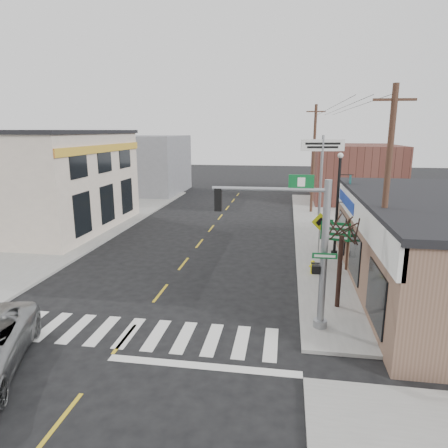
% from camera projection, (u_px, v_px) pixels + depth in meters
% --- Properties ---
extents(ground, '(140.00, 140.00, 0.00)m').
position_uv_depth(ground, '(125.00, 339.00, 13.76)').
color(ground, black).
rests_on(ground, ground).
extents(sidewalk_right, '(6.00, 38.00, 0.13)m').
position_uv_depth(sidewalk_right, '(344.00, 244.00, 24.88)').
color(sidewalk_right, gray).
rests_on(sidewalk_right, ground).
extents(sidewalk_left, '(6.00, 38.00, 0.13)m').
position_uv_depth(sidewalk_left, '(75.00, 233.00, 27.61)').
color(sidewalk_left, gray).
rests_on(sidewalk_left, ground).
extents(center_line, '(0.12, 56.00, 0.01)m').
position_uv_depth(center_line, '(183.00, 264.00, 21.45)').
color(center_line, gold).
rests_on(center_line, ground).
extents(crosswalk, '(11.00, 2.20, 0.01)m').
position_uv_depth(crosswalk, '(129.00, 333.00, 14.14)').
color(crosswalk, silver).
rests_on(crosswalk, ground).
extents(left_building, '(12.00, 12.00, 6.80)m').
position_uv_depth(left_building, '(26.00, 182.00, 28.41)').
color(left_building, beige).
rests_on(left_building, ground).
extents(bldg_distant_right, '(8.00, 10.00, 5.60)m').
position_uv_depth(bldg_distant_right, '(354.00, 173.00, 40.14)').
color(bldg_distant_right, brown).
rests_on(bldg_distant_right, ground).
extents(bldg_distant_left, '(9.00, 10.00, 6.40)m').
position_uv_depth(bldg_distant_left, '(142.00, 164.00, 45.46)').
color(bldg_distant_left, gray).
rests_on(bldg_distant_left, ground).
extents(traffic_signal_pole, '(4.30, 0.36, 5.44)m').
position_uv_depth(traffic_signal_pole, '(306.00, 239.00, 13.67)').
color(traffic_signal_pole, gray).
rests_on(traffic_signal_pole, sidewalk_right).
extents(guide_sign, '(1.51, 0.13, 2.64)m').
position_uv_depth(guide_sign, '(335.00, 236.00, 19.84)').
color(guide_sign, '#4B3023').
rests_on(guide_sign, sidewalk_right).
extents(fire_hydrant, '(0.22, 0.22, 0.69)m').
position_uv_depth(fire_hydrant, '(313.00, 266.00, 19.53)').
color(fire_hydrant, yellow).
rests_on(fire_hydrant, sidewalk_right).
extents(ped_crossing_sign, '(0.98, 0.07, 2.53)m').
position_uv_depth(ped_crossing_sign, '(320.00, 227.00, 21.72)').
color(ped_crossing_sign, gray).
rests_on(ped_crossing_sign, sidewalk_right).
extents(lamp_post, '(0.74, 0.58, 5.72)m').
position_uv_depth(lamp_post, '(339.00, 198.00, 21.54)').
color(lamp_post, black).
rests_on(lamp_post, sidewalk_right).
extents(dance_center_sign, '(3.08, 0.19, 6.54)m').
position_uv_depth(dance_center_sign, '(322.00, 158.00, 28.25)').
color(dance_center_sign, gray).
rests_on(dance_center_sign, sidewalk_right).
extents(bare_tree, '(2.19, 2.19, 4.39)m').
position_uv_depth(bare_tree, '(343.00, 222.00, 15.19)').
color(bare_tree, black).
rests_on(bare_tree, sidewalk_right).
extents(shrub_front, '(1.28, 1.28, 0.96)m').
position_uv_depth(shrub_front, '(406.00, 288.00, 16.57)').
color(shrub_front, '#173D15').
rests_on(shrub_front, sidewalk_right).
extents(shrub_back, '(1.14, 1.14, 0.85)m').
position_uv_depth(shrub_back, '(363.00, 259.00, 20.45)').
color(shrub_back, black).
rests_on(shrub_back, sidewalk_right).
extents(utility_pole_near, '(1.47, 0.22, 8.46)m').
position_uv_depth(utility_pole_near, '(385.00, 201.00, 14.65)').
color(utility_pole_near, '#483220').
rests_on(utility_pole_near, sidewalk_right).
extents(utility_pole_far, '(1.56, 0.23, 8.94)m').
position_uv_depth(utility_pole_far, '(314.00, 158.00, 33.51)').
color(utility_pole_far, '#44281D').
rests_on(utility_pole_far, sidewalk_right).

